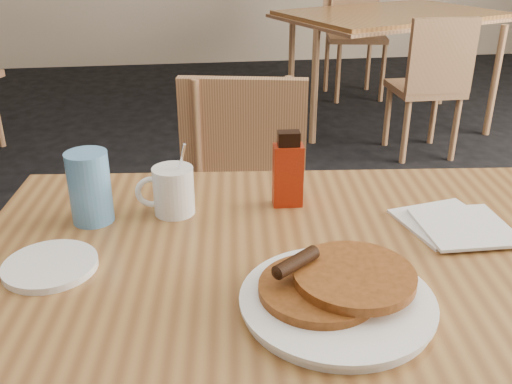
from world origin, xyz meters
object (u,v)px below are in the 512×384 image
pancake_plate (336,295)px  coffee_mug (172,190)px  chair_neighbor_far (354,20)px  chair_main_far (247,198)px  syrup_bottle (288,172)px  chair_neighbor_near (432,77)px  main_table (292,278)px  blue_tumbler (90,187)px  neighbor_table (392,18)px

pancake_plate → coffee_mug: bearing=125.0°
chair_neighbor_far → coffee_mug: size_ratio=6.62×
chair_main_far → syrup_bottle: size_ratio=5.57×
chair_neighbor_near → coffee_mug: (-1.45, -2.02, 0.31)m
main_table → blue_tumbler: blue_tumbler is taller
chair_neighbor_far → blue_tumbler: (-1.57, -3.51, 0.23)m
chair_neighbor_far → coffee_mug: chair_neighbor_far is taller
main_table → chair_main_far: 0.76m
pancake_plate → blue_tumbler: (-0.39, 0.33, 0.05)m
main_table → neighbor_table: (1.24, 2.92, 0.01)m
chair_main_far → pancake_plate: bearing=-76.5°
chair_main_far → chair_neighbor_near: 1.93m
coffee_mug → syrup_bottle: syrup_bottle is taller
syrup_bottle → main_table: bearing=-94.5°
coffee_mug → chair_main_far: bearing=58.0°
main_table → pancake_plate: bearing=-76.1°
chair_main_far → coffee_mug: coffee_mug is taller
main_table → chair_neighbor_far: 3.89m
main_table → syrup_bottle: (0.03, 0.20, 0.12)m
main_table → coffee_mug: bearing=136.0°
chair_neighbor_far → blue_tumbler: chair_neighbor_far is taller
neighbor_table → syrup_bottle: size_ratio=10.58×
main_table → chair_main_far: size_ratio=1.44×
chair_main_far → blue_tumbler: bearing=-111.4°
main_table → chair_main_far: (0.01, 0.73, -0.20)m
pancake_plate → chair_main_far: bearing=91.7°
main_table → chair_neighbor_near: chair_neighbor_near is taller
pancake_plate → syrup_bottle: 0.35m
chair_main_far → pancake_plate: chair_main_far is taller
main_table → chair_neighbor_far: bearing=71.7°
chair_neighbor_far → coffee_mug: (-1.42, -3.50, 0.21)m
neighbor_table → syrup_bottle: 2.98m
main_table → pancake_plate: pancake_plate is taller
chair_neighbor_near → main_table: bearing=-119.1°
coffee_mug → pancake_plate: bearing=-65.9°
pancake_plate → blue_tumbler: bearing=139.9°
blue_tumbler → chair_neighbor_far: bearing=65.9°
main_table → syrup_bottle: syrup_bottle is taller
chair_neighbor_near → blue_tumbler: (-1.60, -2.03, 0.33)m
main_table → pancake_plate: 0.16m
chair_neighbor_near → blue_tumbler: 2.61m
main_table → blue_tumbler: 0.41m
main_table → chair_main_far: bearing=89.3°
chair_main_far → main_table: bearing=-79.0°
syrup_bottle → blue_tumbler: (-0.38, -0.02, -0.00)m
coffee_mug → chair_neighbor_near: bearing=43.5°
chair_neighbor_far → syrup_bottle: (-1.19, -3.49, 0.24)m
neighbor_table → coffee_mug: bearing=-117.9°
syrup_bottle → chair_neighbor_far: bearing=74.3°
coffee_mug → chair_neighbor_far: bearing=57.0°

